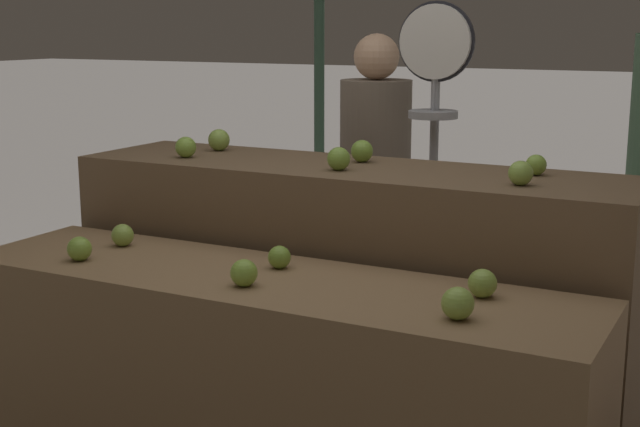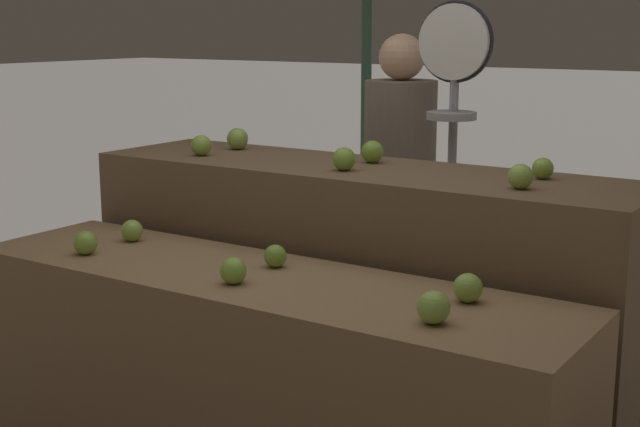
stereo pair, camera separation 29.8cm
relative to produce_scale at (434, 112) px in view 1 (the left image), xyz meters
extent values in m
cylinder|color=#33513D|center=(-1.52, 1.91, 0.06)|extent=(0.07, 0.07, 2.61)
cube|color=olive|center=(-0.13, -1.12, -0.83)|extent=(2.09, 0.55, 0.82)
cube|color=brown|center=(-0.13, -0.52, -0.70)|extent=(2.09, 0.55, 1.09)
sphere|color=#84AD3D|center=(-0.78, -1.23, -0.38)|extent=(0.08, 0.08, 0.08)
sphere|color=#84AD3D|center=(-0.13, -1.23, -0.38)|extent=(0.08, 0.08, 0.08)
sphere|color=#8EB247|center=(0.54, -1.23, -0.38)|extent=(0.09, 0.09, 0.09)
sphere|color=#8EB247|center=(-0.78, -1.01, -0.38)|extent=(0.08, 0.08, 0.08)
sphere|color=#7AA338|center=(-0.14, -1.01, -0.39)|extent=(0.07, 0.07, 0.07)
sphere|color=#8EB247|center=(0.54, -1.01, -0.38)|extent=(0.08, 0.08, 0.08)
sphere|color=#84AD3D|center=(-0.78, -0.62, -0.12)|extent=(0.08, 0.08, 0.08)
sphere|color=#7AA338|center=(-0.12, -0.62, -0.12)|extent=(0.08, 0.08, 0.08)
sphere|color=#8EB247|center=(0.53, -0.62, -0.12)|extent=(0.08, 0.08, 0.08)
sphere|color=#8EB247|center=(-0.78, -0.40, -0.11)|extent=(0.09, 0.09, 0.09)
sphere|color=#7AA338|center=(-0.12, -0.41, -0.12)|extent=(0.08, 0.08, 0.08)
sphere|color=#84AD3D|center=(0.52, -0.40, -0.12)|extent=(0.07, 0.07, 0.07)
cylinder|color=#99999E|center=(0.00, 0.01, -0.47)|extent=(0.04, 0.04, 1.55)
cylinder|color=black|center=(0.00, 0.01, 0.28)|extent=(0.32, 0.01, 0.32)
cylinder|color=silver|center=(0.00, -0.01, 0.28)|extent=(0.30, 0.02, 0.30)
cylinder|color=#99999E|center=(0.00, -0.01, 0.06)|extent=(0.01, 0.01, 0.14)
cylinder|color=#99999E|center=(0.00, -0.01, -0.01)|extent=(0.20, 0.20, 0.03)
cube|color=#2D2D38|center=(-0.37, 0.26, -0.88)|extent=(0.27, 0.21, 0.72)
cylinder|color=#756656|center=(-0.37, 0.26, -0.21)|extent=(0.40, 0.40, 0.63)
sphere|color=tan|center=(-0.37, 0.26, 0.21)|extent=(0.20, 0.20, 0.20)
camera|label=1|loc=(1.26, -3.40, 0.35)|focal=50.00mm
camera|label=2|loc=(1.52, -3.25, 0.35)|focal=50.00mm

